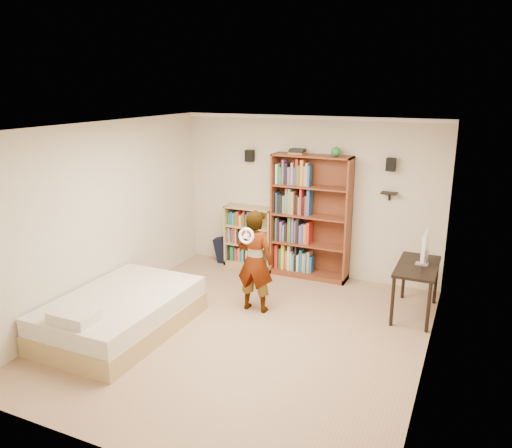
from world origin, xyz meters
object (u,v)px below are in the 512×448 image
Objects in this scene: person at (255,261)px; computer_desk at (415,290)px; low_bookshelf at (249,237)px; daybed at (121,309)px; tall_bookshelf at (311,217)px.

computer_desk is at bearing -160.51° from person.
computer_desk is (2.99, -0.81, -0.18)m from low_bookshelf.
computer_desk is at bearing 31.56° from daybed.
tall_bookshelf reaches higher than computer_desk.
low_bookshelf is 1.84m from person.
tall_bookshelf is 2.11m from computer_desk.
tall_bookshelf is at bearing 157.01° from computer_desk.
tall_bookshelf is at bearing -101.80° from person.
low_bookshelf is 0.74× the size of person.
daybed is (-3.49, -2.14, -0.06)m from computer_desk.
daybed is at bearing -99.69° from low_bookshelf.
person is (1.35, 1.33, 0.44)m from daybed.
low_bookshelf is 1.01× the size of computer_desk.
person is at bearing 44.53° from daybed.
low_bookshelf is 0.52× the size of daybed.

